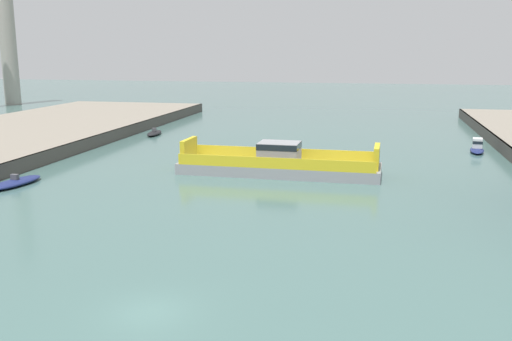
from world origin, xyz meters
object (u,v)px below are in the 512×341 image
(smokestack_distant_a, at_px, (6,17))
(moored_boat_mid_left, at_px, (15,182))
(moored_boat_near_left, at_px, (477,147))
(moored_boat_near_right, at_px, (154,133))
(chain_ferry, at_px, (279,164))

(smokestack_distant_a, bearing_deg, moored_boat_mid_left, -55.30)
(moored_boat_near_left, relative_size, smokestack_distant_a, 0.14)
(moored_boat_near_right, relative_size, smokestack_distant_a, 0.15)
(chain_ferry, relative_size, moored_boat_mid_left, 3.11)
(moored_boat_near_right, distance_m, smokestack_distant_a, 66.86)
(moored_boat_near_left, height_order, smokestack_distant_a, smokestack_distant_a)
(moored_boat_mid_left, xyz_separation_m, smokestack_distant_a, (-50.28, 72.63, 19.53))
(smokestack_distant_a, bearing_deg, moored_boat_near_right, -37.57)
(moored_boat_near_right, relative_size, moored_boat_mid_left, 0.85)
(moored_boat_mid_left, relative_size, smokestack_distant_a, 0.18)
(moored_boat_near_left, height_order, moored_boat_mid_left, moored_boat_near_left)
(moored_boat_near_left, bearing_deg, moored_boat_near_right, 173.15)
(chain_ferry, relative_size, smokestack_distant_a, 0.55)
(moored_boat_mid_left, bearing_deg, moored_boat_near_right, 89.32)
(moored_boat_mid_left, height_order, smokestack_distant_a, smokestack_distant_a)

